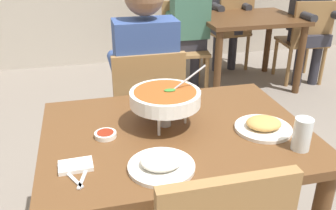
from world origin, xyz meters
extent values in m
cube|color=brown|center=(0.00, 0.00, 0.72)|extent=(1.12, 0.83, 0.04)
cylinder|color=brown|center=(-0.50, 0.36, 0.35)|extent=(0.07, 0.07, 0.70)
cylinder|color=brown|center=(0.50, 0.36, 0.35)|extent=(0.07, 0.07, 0.70)
cube|color=olive|center=(0.00, 0.80, 0.43)|extent=(0.44, 0.44, 0.03)
cube|color=olive|center=(0.00, 0.60, 0.68)|extent=(0.42, 0.04, 0.45)
cylinder|color=olive|center=(0.19, 0.99, 0.21)|extent=(0.04, 0.04, 0.42)
cylinder|color=olive|center=(-0.19, 0.99, 0.21)|extent=(0.04, 0.04, 0.42)
cylinder|color=olive|center=(0.19, 0.61, 0.21)|extent=(0.04, 0.04, 0.42)
cylinder|color=olive|center=(-0.19, 0.61, 0.21)|extent=(0.04, 0.04, 0.42)
cylinder|color=#2D2D38|center=(0.10, 0.82, 0.23)|extent=(0.10, 0.10, 0.45)
cylinder|color=#2D2D38|center=(-0.10, 0.82, 0.23)|extent=(0.10, 0.10, 0.45)
cube|color=#2D2D38|center=(0.00, 0.78, 0.51)|extent=(0.32, 0.32, 0.12)
cube|color=#334C8C|center=(0.00, 0.70, 0.82)|extent=(0.36, 0.20, 0.50)
cylinder|color=#334C8C|center=(0.16, 0.90, 0.77)|extent=(0.08, 0.28, 0.08)
cylinder|color=#334C8C|center=(-0.16, 0.90, 0.77)|extent=(0.08, 0.28, 0.08)
cylinder|color=silver|center=(0.05, 0.05, 0.79)|extent=(0.01, 0.01, 0.10)
cylinder|color=silver|center=(-0.08, 0.13, 0.79)|extent=(0.01, 0.01, 0.10)
cylinder|color=silver|center=(-0.08, -0.02, 0.79)|extent=(0.01, 0.01, 0.10)
torus|color=silver|center=(-0.04, 0.05, 0.84)|extent=(0.21, 0.21, 0.01)
cylinder|color=#B2B2B7|center=(-0.04, 0.05, 0.76)|extent=(0.05, 0.05, 0.04)
cone|color=orange|center=(-0.04, 0.05, 0.79)|extent=(0.02, 0.02, 0.04)
cylinder|color=white|center=(-0.04, 0.05, 0.87)|extent=(0.30, 0.30, 0.06)
cylinder|color=#994C1E|center=(-0.04, 0.05, 0.90)|extent=(0.26, 0.26, 0.01)
ellipsoid|color=#388433|center=(-0.02, 0.05, 0.91)|extent=(0.05, 0.03, 0.01)
cylinder|color=silver|center=(0.05, 0.07, 0.93)|extent=(0.18, 0.01, 0.13)
cylinder|color=white|center=(-0.12, -0.26, 0.75)|extent=(0.24, 0.24, 0.01)
ellipsoid|color=white|center=(-0.12, -0.26, 0.78)|extent=(0.15, 0.13, 0.04)
cylinder|color=white|center=(0.36, -0.08, 0.75)|extent=(0.24, 0.24, 0.01)
ellipsoid|color=tan|center=(0.36, -0.08, 0.78)|extent=(0.15, 0.13, 0.04)
cylinder|color=white|center=(-0.30, 0.01, 0.75)|extent=(0.09, 0.09, 0.02)
cylinder|color=maroon|center=(-0.30, 0.01, 0.76)|extent=(0.07, 0.07, 0.01)
cube|color=white|center=(-0.42, -0.18, 0.75)|extent=(0.12, 0.08, 0.02)
cube|color=silver|center=(-0.44, -0.23, 0.75)|extent=(0.09, 0.16, 0.01)
cube|color=silver|center=(-0.39, -0.23, 0.75)|extent=(0.06, 0.17, 0.01)
cylinder|color=silver|center=(0.43, -0.26, 0.81)|extent=(0.07, 0.07, 0.13)
cylinder|color=#4C331E|center=(0.43, -0.26, 0.79)|extent=(0.06, 0.06, 0.08)
cube|color=#51331C|center=(1.33, 2.13, 0.72)|extent=(1.00, 0.80, 0.04)
cylinder|color=#51331C|center=(0.89, 1.79, 0.35)|extent=(0.07, 0.07, 0.70)
cylinder|color=#51331C|center=(1.77, 1.79, 0.35)|extent=(0.07, 0.07, 0.70)
cylinder|color=#51331C|center=(0.89, 2.47, 0.35)|extent=(0.07, 0.07, 0.70)
cylinder|color=#51331C|center=(1.77, 2.47, 0.35)|extent=(0.07, 0.07, 0.70)
cube|color=olive|center=(0.65, 2.10, 0.43)|extent=(0.48, 0.48, 0.03)
cube|color=olive|center=(0.67, 2.30, 0.68)|extent=(0.42, 0.08, 0.45)
cylinder|color=olive|center=(0.44, 1.93, 0.21)|extent=(0.04, 0.04, 0.42)
cylinder|color=olive|center=(0.82, 1.90, 0.21)|extent=(0.04, 0.04, 0.42)
cylinder|color=olive|center=(0.48, 2.31, 0.21)|extent=(0.04, 0.04, 0.42)
cylinder|color=olive|center=(0.86, 2.27, 0.21)|extent=(0.04, 0.04, 0.42)
cube|color=olive|center=(1.98, 2.13, 0.43)|extent=(0.49, 0.49, 0.03)
cube|color=olive|center=(1.96, 1.93, 0.68)|extent=(0.42, 0.09, 0.45)
cylinder|color=olive|center=(2.19, 2.30, 0.21)|extent=(0.04, 0.04, 0.42)
cylinder|color=olive|center=(1.82, 2.35, 0.21)|extent=(0.04, 0.04, 0.42)
cylinder|color=olive|center=(2.15, 1.92, 0.21)|extent=(0.04, 0.04, 0.42)
cylinder|color=olive|center=(1.77, 1.97, 0.21)|extent=(0.04, 0.04, 0.42)
cube|color=olive|center=(1.36, 2.74, 0.43)|extent=(0.48, 0.48, 0.03)
cube|color=olive|center=(1.38, 2.54, 0.68)|extent=(0.42, 0.08, 0.45)
cylinder|color=olive|center=(1.53, 2.95, 0.21)|extent=(0.04, 0.04, 0.42)
cylinder|color=olive|center=(1.15, 2.91, 0.21)|extent=(0.04, 0.04, 0.42)
cylinder|color=olive|center=(1.57, 2.57, 0.21)|extent=(0.04, 0.04, 0.42)
cylinder|color=olive|center=(1.19, 2.53, 0.21)|extent=(0.04, 0.04, 0.42)
cylinder|color=#2D2D38|center=(0.80, 2.22, 0.23)|extent=(0.10, 0.10, 0.45)
cylinder|color=#2D2D38|center=(0.60, 2.22, 0.23)|extent=(0.10, 0.10, 0.45)
cube|color=#2D2D38|center=(0.70, 2.18, 0.51)|extent=(0.32, 0.32, 0.12)
cube|color=#3D6B56|center=(0.70, 2.10, 0.82)|extent=(0.36, 0.20, 0.50)
cylinder|color=#3D6B56|center=(0.86, 2.30, 0.77)|extent=(0.08, 0.28, 0.08)
cylinder|color=#3D6B56|center=(0.54, 2.30, 0.77)|extent=(0.08, 0.28, 0.08)
cylinder|color=#2D2D38|center=(1.89, 1.97, 0.23)|extent=(0.10, 0.10, 0.45)
cylinder|color=#2D2D38|center=(2.09, 1.97, 0.23)|extent=(0.10, 0.10, 0.45)
cube|color=#2D2D38|center=(1.99, 2.01, 0.51)|extent=(0.32, 0.32, 0.12)
cube|color=#2D2D33|center=(1.99, 2.09, 0.82)|extent=(0.36, 0.20, 0.50)
cylinder|color=#2D2D33|center=(1.83, 1.89, 0.77)|extent=(0.08, 0.28, 0.08)
cylinder|color=#2D2D33|center=(2.15, 1.89, 0.77)|extent=(0.08, 0.28, 0.08)
cylinder|color=#2D2D38|center=(1.21, 2.64, 0.23)|extent=(0.10, 0.10, 0.45)
cylinder|color=#2D2D38|center=(1.41, 2.64, 0.23)|extent=(0.10, 0.10, 0.45)
cube|color=#2D2D38|center=(1.31, 2.68, 0.51)|extent=(0.32, 0.32, 0.12)
cylinder|color=#2D2D33|center=(1.15, 2.56, 0.77)|extent=(0.08, 0.28, 0.08)
cylinder|color=#2D2D33|center=(1.47, 2.56, 0.77)|extent=(0.08, 0.28, 0.08)
camera|label=1|loc=(-0.35, -1.30, 1.50)|focal=38.85mm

